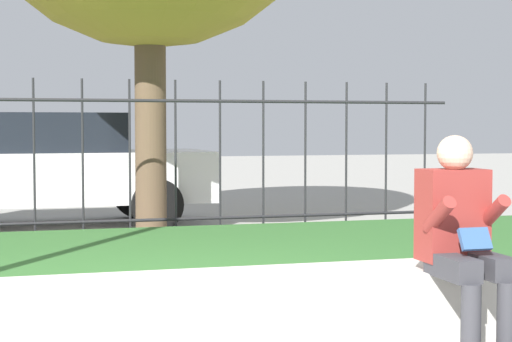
{
  "coord_description": "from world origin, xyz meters",
  "views": [
    {
      "loc": [
        -0.86,
        -4.71,
        1.34
      ],
      "look_at": [
        0.75,
        1.06,
        1.01
      ],
      "focal_mm": 60.0,
      "sensor_mm": 36.0,
      "label": 1
    }
  ],
  "objects": [
    {
      "name": "stone_bench",
      "position": [
        0.37,
        0.0,
        0.21
      ],
      "size": [
        3.17,
        0.56,
        0.48
      ],
      "color": "beige",
      "rests_on": "ground_plane"
    },
    {
      "name": "person_seated_reader",
      "position": [
        1.6,
        -0.32,
        0.7
      ],
      "size": [
        0.42,
        0.73,
        1.28
      ],
      "color": "black",
      "rests_on": "ground_plane"
    },
    {
      "name": "grass_berm",
      "position": [
        0.0,
        2.19,
        0.16
      ],
      "size": [
        9.53,
        2.97,
        0.32
      ],
      "color": "#33662D",
      "rests_on": "ground_plane"
    },
    {
      "name": "iron_fence",
      "position": [
        0.0,
        3.98,
        0.94
      ],
      "size": [
        7.53,
        0.03,
        1.8
      ],
      "color": "#232326",
      "rests_on": "ground_plane"
    },
    {
      "name": "car_parked_center",
      "position": [
        -0.57,
        6.74,
        0.79
      ],
      "size": [
        4.32,
        1.93,
        1.49
      ],
      "rotation": [
        0.0,
        0.0,
        0.02
      ],
      "color": "silver",
      "rests_on": "ground_plane"
    }
  ]
}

